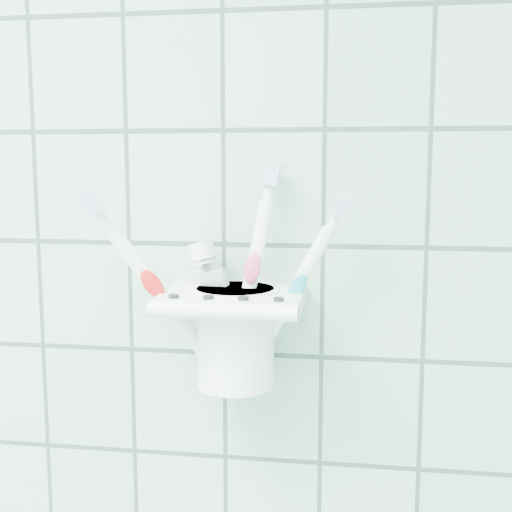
{
  "coord_description": "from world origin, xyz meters",
  "views": [
    {
      "loc": [
        0.74,
        0.55,
        1.45
      ],
      "look_at": [
        0.66,
        1.1,
        1.37
      ],
      "focal_mm": 45.0,
      "sensor_mm": 36.0,
      "label": 1
    }
  ],
  "objects_px": {
    "toothbrush_pink": "(218,262)",
    "toothbrush_blue": "(229,270)",
    "holder_bracket": "(233,301)",
    "toothpaste_tube": "(232,297)",
    "cup": "(235,333)",
    "toothbrush_orange": "(247,273)"
  },
  "relations": [
    {
      "from": "cup",
      "to": "toothbrush_pink",
      "type": "relative_size",
      "value": 0.46
    },
    {
      "from": "cup",
      "to": "toothbrush_pink",
      "type": "distance_m",
      "value": 0.07
    },
    {
      "from": "toothbrush_pink",
      "to": "toothbrush_blue",
      "type": "bearing_deg",
      "value": -79.02
    },
    {
      "from": "toothbrush_pink",
      "to": "toothpaste_tube",
      "type": "bearing_deg",
      "value": -4.52
    },
    {
      "from": "cup",
      "to": "toothpaste_tube",
      "type": "xyz_separation_m",
      "value": [
        -0.01,
        0.01,
        0.03
      ]
    },
    {
      "from": "holder_bracket",
      "to": "cup",
      "type": "xyz_separation_m",
      "value": [
        0.0,
        0.0,
        -0.03
      ]
    },
    {
      "from": "cup",
      "to": "toothpaste_tube",
      "type": "height_order",
      "value": "toothpaste_tube"
    },
    {
      "from": "cup",
      "to": "toothpaste_tube",
      "type": "bearing_deg",
      "value": 124.16
    },
    {
      "from": "holder_bracket",
      "to": "toothpaste_tube",
      "type": "xyz_separation_m",
      "value": [
        -0.0,
        0.01,
        0.0
      ]
    },
    {
      "from": "toothpaste_tube",
      "to": "toothbrush_pink",
      "type": "bearing_deg",
      "value": -153.92
    },
    {
      "from": "toothpaste_tube",
      "to": "holder_bracket",
      "type": "bearing_deg",
      "value": -67.75
    },
    {
      "from": "toothbrush_orange",
      "to": "toothbrush_pink",
      "type": "bearing_deg",
      "value": 178.56
    },
    {
      "from": "toothbrush_pink",
      "to": "toothbrush_blue",
      "type": "distance_m",
      "value": 0.02
    },
    {
      "from": "toothbrush_pink",
      "to": "toothbrush_orange",
      "type": "xyz_separation_m",
      "value": [
        0.03,
        0.0,
        -0.01
      ]
    },
    {
      "from": "cup",
      "to": "toothbrush_pink",
      "type": "bearing_deg",
      "value": 169.48
    },
    {
      "from": "holder_bracket",
      "to": "toothbrush_orange",
      "type": "bearing_deg",
      "value": 40.27
    },
    {
      "from": "toothbrush_orange",
      "to": "toothpaste_tube",
      "type": "height_order",
      "value": "toothbrush_orange"
    },
    {
      "from": "holder_bracket",
      "to": "cup",
      "type": "relative_size",
      "value": 1.38
    },
    {
      "from": "toothbrush_blue",
      "to": "holder_bracket",
      "type": "bearing_deg",
      "value": 84.74
    },
    {
      "from": "holder_bracket",
      "to": "cup",
      "type": "bearing_deg",
      "value": 70.0
    },
    {
      "from": "toothbrush_pink",
      "to": "toothbrush_blue",
      "type": "xyz_separation_m",
      "value": [
        0.01,
        -0.02,
        -0.0
      ]
    },
    {
      "from": "toothbrush_pink",
      "to": "toothpaste_tube",
      "type": "distance_m",
      "value": 0.04
    }
  ]
}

